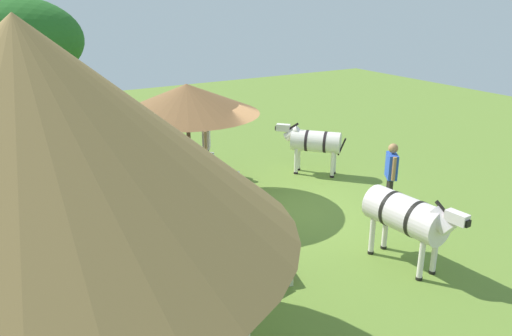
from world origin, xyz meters
The scene contains 15 objects.
ground_plane centered at (0.00, 0.00, 0.00)m, with size 36.00×36.00×0.00m, color olive.
thatched_hut centered at (-3.40, 6.04, 2.71)m, with size 6.17×6.17×4.90m.
shade_umbrella centered at (1.84, 1.92, 2.65)m, with size 3.57×3.57×3.02m.
patio_dining_table centered at (1.84, 1.92, 0.65)m, with size 1.36×0.95×0.74m.
patio_chair_near_hut centered at (0.87, 1.25, 0.52)m, with size 0.60×0.60×0.90m.
patio_chair_east_end centered at (2.69, 1.10, 0.52)m, with size 0.61×0.61×0.90m.
patio_chair_near_lawn centered at (2.84, 2.55, 0.52)m, with size 0.59×0.60×0.90m.
patio_chair_west_end centered at (0.98, 2.73, 0.52)m, with size 0.61×0.61×0.90m.
guest_beside_umbrella centered at (1.38, 3.52, 1.04)m, with size 0.31×0.60×1.72m.
guest_behind_table centered at (3.35, 0.74, 0.98)m, with size 0.52×0.40×1.63m.
standing_watcher centered at (-1.30, -1.96, 1.04)m, with size 0.53×0.44×1.72m.
striped_lounge_chair centered at (-2.53, 2.25, 0.25)m, with size 0.73×0.93×0.59m.
zebra_nearest_camera centered at (1.81, -2.00, 0.98)m, with size 1.68×1.58×1.52m.
zebra_by_umbrella centered at (-3.35, -0.33, 1.05)m, with size 2.28×0.82×1.59m.
acacia_tree_far_lawn centered at (5.69, 5.37, 3.89)m, with size 3.97×3.97×5.09m.
Camera 1 is at (-9.38, 6.64, 5.09)m, focal length 35.13 mm.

